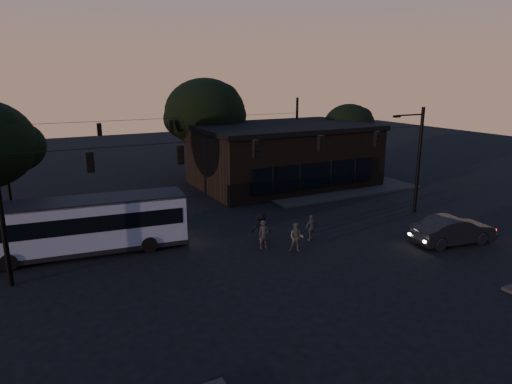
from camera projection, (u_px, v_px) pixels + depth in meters
name	position (u px, v px, depth m)	size (l,w,h in m)	color
ground	(291.00, 264.00, 23.85)	(120.00, 120.00, 0.00)	black
sidewalk_far_right	(322.00, 184.00, 41.25)	(14.00, 10.00, 0.15)	black
building	(283.00, 155.00, 40.94)	(15.40, 10.41, 5.40)	black
tree_behind	(205.00, 113.00, 43.01)	(7.60, 7.60, 9.43)	black
tree_right	(349.00, 126.00, 46.25)	(5.20, 5.20, 6.86)	black
signal_rig_near	(256.00, 168.00, 26.19)	(26.24, 0.30, 7.50)	black
signal_rig_far	(172.00, 139.00, 39.99)	(26.24, 0.30, 7.50)	black
bus	(85.00, 223.00, 25.01)	(11.10, 3.74, 3.06)	gray
car	(453.00, 230.00, 26.62)	(1.74, 4.99, 1.64)	black
pedestrian_a	(264.00, 234.00, 25.87)	(0.60, 0.40, 1.66)	black
pedestrian_b	(296.00, 237.00, 25.37)	(0.81, 0.63, 1.67)	#3E3C38
pedestrian_c	(311.00, 228.00, 27.13)	(0.93, 0.39, 1.59)	#2F3139
pedestrian_d	(261.00, 228.00, 26.68)	(1.19, 0.68, 1.84)	black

